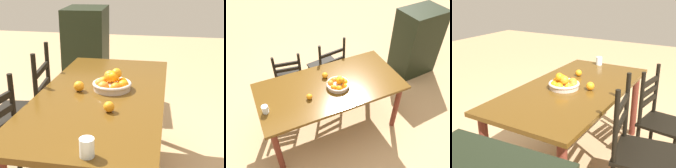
{
  "view_description": "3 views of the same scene",
  "coord_description": "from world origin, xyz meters",
  "views": [
    {
      "loc": [
        -2.0,
        -0.44,
        1.56
      ],
      "look_at": [
        0.08,
        -0.06,
        0.81
      ],
      "focal_mm": 51.07,
      "sensor_mm": 36.0,
      "label": 1
    },
    {
      "loc": [
        -0.78,
        -1.91,
        2.63
      ],
      "look_at": [
        0.08,
        -0.06,
        0.81
      ],
      "focal_mm": 37.11,
      "sensor_mm": 36.0,
      "label": 2
    },
    {
      "loc": [
        2.12,
        1.14,
        1.65
      ],
      "look_at": [
        0.08,
        -0.06,
        0.81
      ],
      "focal_mm": 45.81,
      "sensor_mm": 36.0,
      "label": 3
    }
  ],
  "objects": [
    {
      "name": "orange_loose_0",
      "position": [
        -0.0,
        0.16,
        0.8
      ],
      "size": [
        0.07,
        0.07,
        0.07
      ],
      "primitive_type": "sphere",
      "color": "orange",
      "rests_on": "dining_table"
    },
    {
      "name": "chair_by_cabinet",
      "position": [
        -0.35,
        0.71,
        0.45
      ],
      "size": [
        0.44,
        0.44,
        0.94
      ],
      "rotation": [
        0.0,
        0.0,
        3.0
      ],
      "color": "black",
      "rests_on": "ground"
    },
    {
      "name": "chair_near_window",
      "position": [
        0.25,
        0.7,
        0.46
      ],
      "size": [
        0.5,
        0.5,
        1.0
      ],
      "rotation": [
        0.0,
        0.0,
        3.28
      ],
      "color": "black",
      "rests_on": "ground"
    },
    {
      "name": "fruit_bowl",
      "position": [
        0.08,
        -0.06,
        0.81
      ],
      "size": [
        0.28,
        0.28,
        0.15
      ],
      "color": "beige",
      "rests_on": "dining_table"
    },
    {
      "name": "drinking_glass",
      "position": [
        -0.79,
        -0.1,
        0.81
      ],
      "size": [
        0.07,
        0.07,
        0.09
      ],
      "primitive_type": "cylinder",
      "color": "silver",
      "rests_on": "dining_table"
    },
    {
      "name": "ground_plane",
      "position": [
        0.0,
        0.0,
        0.0
      ],
      "size": [
        12.0,
        12.0,
        0.0
      ],
      "primitive_type": "plane",
      "color": "tan"
    },
    {
      "name": "orange_loose_1",
      "position": [
        -0.3,
        -0.11,
        0.8
      ],
      "size": [
        0.07,
        0.07,
        0.07
      ],
      "primitive_type": "sphere",
      "color": "orange",
      "rests_on": "dining_table"
    },
    {
      "name": "dining_table",
      "position": [
        0.0,
        0.0,
        0.67
      ],
      "size": [
        1.74,
        0.86,
        0.77
      ],
      "color": "#533611",
      "rests_on": "ground"
    },
    {
      "name": "cabinet",
      "position": [
        1.83,
        0.59,
        0.57
      ],
      "size": [
        0.71,
        0.54,
        1.14
      ],
      "primitive_type": "cube",
      "rotation": [
        0.0,
        0.0,
        0.07
      ],
      "color": "black",
      "rests_on": "ground"
    }
  ]
}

